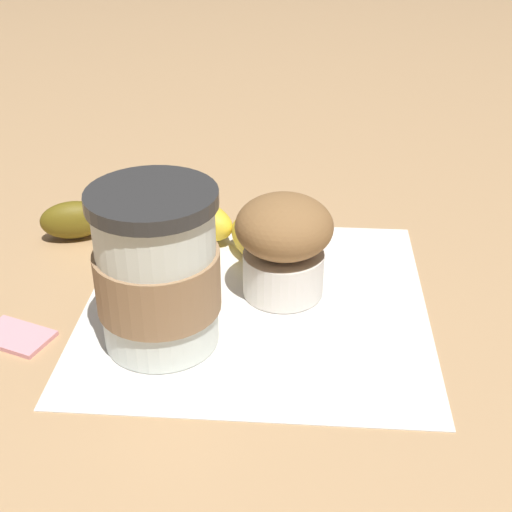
% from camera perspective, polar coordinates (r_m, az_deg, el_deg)
% --- Properties ---
extents(ground_plane, '(3.00, 3.00, 0.00)m').
position_cam_1_polar(ground_plane, '(0.55, 0.00, -3.85)').
color(ground_plane, tan).
extents(paper_napkin, '(0.27, 0.27, 0.00)m').
position_cam_1_polar(paper_napkin, '(0.55, 0.00, -3.78)').
color(paper_napkin, white).
rests_on(paper_napkin, ground_plane).
extents(coffee_cup, '(0.09, 0.09, 0.12)m').
position_cam_1_polar(coffee_cup, '(0.48, -7.89, -1.24)').
color(coffee_cup, silver).
rests_on(coffee_cup, paper_napkin).
extents(muffin, '(0.07, 0.07, 0.08)m').
position_cam_1_polar(muffin, '(0.54, 2.24, 1.07)').
color(muffin, white).
rests_on(muffin, paper_napkin).
extents(banana, '(0.09, 0.22, 0.03)m').
position_cam_1_polar(banana, '(0.63, -7.21, 2.75)').
color(banana, gold).
rests_on(banana, paper_napkin).
extents(sugar_packet, '(0.05, 0.06, 0.01)m').
position_cam_1_polar(sugar_packet, '(0.54, -18.67, -5.97)').
color(sugar_packet, pink).
rests_on(sugar_packet, ground_plane).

